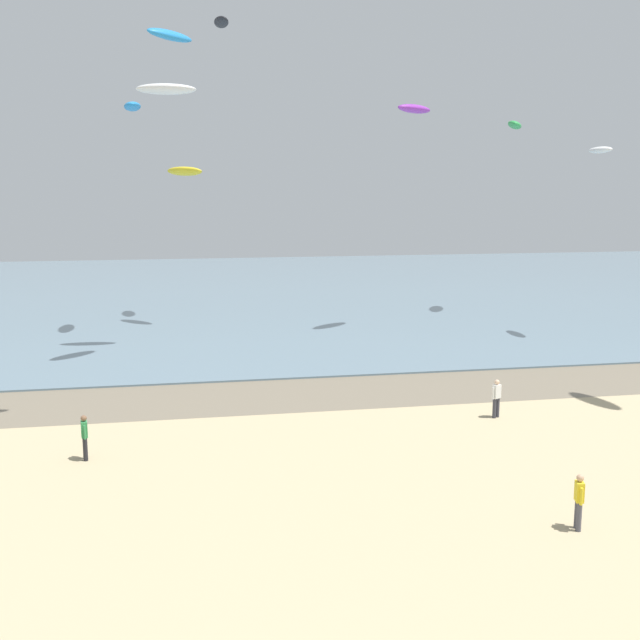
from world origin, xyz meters
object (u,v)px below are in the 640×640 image
kite_aloft_1 (170,35)px  kite_aloft_5 (132,107)px  kite_aloft_0 (185,171)px  kite_aloft_8 (166,89)px  kite_aloft_10 (221,22)px  kite_aloft_9 (414,109)px  person_left_flank (579,500)px  person_nearest_camera (85,436)px  kite_aloft_6 (515,125)px  kite_aloft_2 (600,150)px  person_right_flank (496,397)px

kite_aloft_1 → kite_aloft_5: bearing=58.5°
kite_aloft_0 → kite_aloft_8: kite_aloft_8 is taller
kite_aloft_5 → kite_aloft_10: kite_aloft_10 is taller
kite_aloft_0 → kite_aloft_9: kite_aloft_9 is taller
person_left_flank → kite_aloft_0: (-10.67, 36.34, 10.16)m
person_nearest_camera → kite_aloft_0: 29.69m
kite_aloft_6 → kite_aloft_10: kite_aloft_10 is taller
kite_aloft_5 → kite_aloft_9: size_ratio=0.95×
kite_aloft_0 → kite_aloft_1: 14.07m
kite_aloft_5 → kite_aloft_9: bearing=-98.8°
kite_aloft_9 → kite_aloft_1: bearing=165.6°
kite_aloft_1 → kite_aloft_6: 29.44m
kite_aloft_0 → kite_aloft_2: (26.14, -9.77, 1.24)m
person_left_flank → kite_aloft_9: bearing=81.7°
kite_aloft_6 → kite_aloft_8: bearing=-47.6°
kite_aloft_9 → kite_aloft_10: 15.64m
kite_aloft_9 → kite_aloft_5: bearing=133.5°
person_right_flank → kite_aloft_0: kite_aloft_0 is taller
kite_aloft_6 → person_nearest_camera: bearing=-23.5°
kite_aloft_2 → kite_aloft_5: kite_aloft_5 is taller
kite_aloft_10 → kite_aloft_6: bearing=81.6°
kite_aloft_1 → kite_aloft_8: (-0.32, 3.83, -2.32)m
person_right_flank → kite_aloft_5: (-16.11, 22.86, 14.27)m
kite_aloft_1 → kite_aloft_2: (26.86, 2.48, -5.63)m
kite_aloft_0 → kite_aloft_5: 5.82m
person_nearest_camera → person_right_flank: (17.10, 2.21, 0.00)m
kite_aloft_5 → kite_aloft_10: (6.21, 4.80, 6.45)m
person_right_flank → kite_aloft_0: size_ratio=0.51×
kite_aloft_5 → kite_aloft_9: kite_aloft_5 is taller
kite_aloft_8 → person_nearest_camera: bearing=84.3°
person_left_flank → person_right_flank: 11.19m
kite_aloft_6 → kite_aloft_8: kite_aloft_8 is taller
kite_aloft_6 → kite_aloft_9: bearing=-36.5°
kite_aloft_9 → person_left_flank: bearing=-137.6°
kite_aloft_1 → kite_aloft_10: 15.45m
person_right_flank → kite_aloft_5: kite_aloft_5 is taller
kite_aloft_0 → kite_aloft_10: kite_aloft_10 is taller
kite_aloft_6 → kite_aloft_8: (-26.27, -9.69, 0.93)m
kite_aloft_1 → kite_aloft_9: 17.82m
person_nearest_camera → kite_aloft_6: bearing=44.3°
kite_aloft_2 → kite_aloft_0: bearing=-108.5°
person_right_flank → kite_aloft_1: (-13.55, 13.11, 17.03)m
person_nearest_camera → kite_aloft_8: size_ratio=0.49×
person_right_flank → kite_aloft_6: kite_aloft_6 is taller
person_left_flank → kite_aloft_0: 39.21m
person_right_flank → person_left_flank: bearing=-101.2°
person_left_flank → kite_aloft_6: bearing=68.8°
person_right_flank → kite_aloft_9: kite_aloft_9 is taller
person_right_flank → kite_aloft_5: 31.40m
person_nearest_camera → kite_aloft_8: 24.36m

